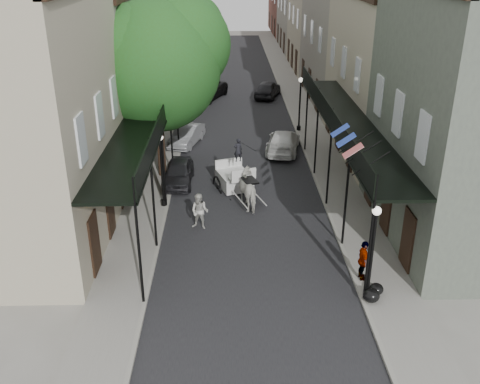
{
  "coord_description": "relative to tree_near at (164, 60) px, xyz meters",
  "views": [
    {
      "loc": [
        -0.9,
        -18.02,
        11.67
      ],
      "look_at": [
        -0.37,
        4.22,
        1.6
      ],
      "focal_mm": 40.0,
      "sensor_mm": 36.0,
      "label": 1
    }
  ],
  "objects": [
    {
      "name": "building_row_left",
      "position": [
        -4.4,
        19.82,
        -1.24
      ],
      "size": [
        5.0,
        80.0,
        10.5
      ],
      "primitive_type": "cube",
      "color": "#9F977F",
      "rests_on": "ground"
    },
    {
      "name": "lamppost_right_near",
      "position": [
        8.3,
        -12.18,
        -4.44
      ],
      "size": [
        0.32,
        0.32,
        3.71
      ],
      "color": "black",
      "rests_on": "sidewalk_right"
    },
    {
      "name": "car_left_near",
      "position": [
        0.6,
        -1.18,
        -5.85
      ],
      "size": [
        1.57,
        3.79,
        1.28
      ],
      "primitive_type": "imported",
      "rotation": [
        0.0,
        0.0,
        -0.01
      ],
      "color": "black",
      "rests_on": "ground"
    },
    {
      "name": "gallery_right",
      "position": [
        8.99,
        -3.2,
        -2.44
      ],
      "size": [
        2.2,
        18.05,
        4.88
      ],
      "color": "black",
      "rests_on": "sidewalk_right"
    },
    {
      "name": "carriage",
      "position": [
        3.49,
        -1.51,
        -5.31
      ],
      "size": [
        2.42,
        3.01,
        3.02
      ],
      "rotation": [
        0.0,
        0.0,
        0.33
      ],
      "color": "black",
      "rests_on": "ground"
    },
    {
      "name": "tree_near",
      "position": [
        0.0,
        0.0,
        0.0
      ],
      "size": [
        7.31,
        6.8,
        9.63
      ],
      "color": "#382619",
      "rests_on": "sidewalk_left"
    },
    {
      "name": "car_right_far",
      "position": [
        6.8,
        17.63,
        -5.76
      ],
      "size": [
        2.84,
        4.56,
        1.45
      ],
      "primitive_type": "imported",
      "rotation": [
        0.0,
        0.0,
        2.86
      ],
      "color": "black",
      "rests_on": "ground"
    },
    {
      "name": "building_row_right",
      "position": [
        12.8,
        19.82,
        -1.24
      ],
      "size": [
        5.0,
        80.0,
        10.5
      ],
      "primitive_type": "cube",
      "color": "gray",
      "rests_on": "ground"
    },
    {
      "name": "pedestrian_sidewalk_right",
      "position": [
        8.4,
        -10.92,
        -5.55
      ],
      "size": [
        0.42,
        0.96,
        1.63
      ],
      "primitive_type": "imported",
      "rotation": [
        0.0,
        0.0,
        1.59
      ],
      "color": "gray",
      "rests_on": "sidewalk_right"
    },
    {
      "name": "lamppost_left",
      "position": [
        0.1,
        -4.18,
        -4.44
      ],
      "size": [
        0.32,
        0.32,
        3.71
      ],
      "color": "black",
      "rests_on": "sidewalk_left"
    },
    {
      "name": "trash_bags",
      "position": [
        8.51,
        -12.2,
        -6.13
      ],
      "size": [
        0.87,
        1.02,
        0.51
      ],
      "color": "black",
      "rests_on": "sidewalk_right"
    },
    {
      "name": "sidewalk_right",
      "position": [
        9.2,
        9.82,
        -6.43
      ],
      "size": [
        2.2,
        90.0,
        0.12
      ],
      "primitive_type": "cube",
      "color": "gray",
      "rests_on": "ground"
    },
    {
      "name": "pedestrian_sidewalk_left",
      "position": [
        -0.0,
        8.24,
        -5.46
      ],
      "size": [
        1.27,
        0.85,
        1.83
      ],
      "primitive_type": "imported",
      "rotation": [
        0.0,
        0.0,
        3.29
      ],
      "color": "gray",
      "rests_on": "sidewalk_left"
    },
    {
      "name": "car_right_near",
      "position": [
        6.8,
        3.78,
        -5.81
      ],
      "size": [
        2.75,
        4.92,
        1.35
      ],
      "primitive_type": "imported",
      "rotation": [
        0.0,
        0.0,
        2.95
      ],
      "color": "silver",
      "rests_on": "ground"
    },
    {
      "name": "sidewalk_left",
      "position": [
        -0.8,
        9.82,
        -6.43
      ],
      "size": [
        2.2,
        90.0,
        0.12
      ],
      "primitive_type": "cube",
      "color": "gray",
      "rests_on": "ground"
    },
    {
      "name": "car_left_far",
      "position": [
        1.32,
        17.08,
        -5.73
      ],
      "size": [
        4.35,
        6.0,
        1.52
      ],
      "primitive_type": "imported",
      "rotation": [
        0.0,
        0.0,
        -0.38
      ],
      "color": "black",
      "rests_on": "ground"
    },
    {
      "name": "lamppost_right_far",
      "position": [
        8.3,
        7.82,
        -4.44
      ],
      "size": [
        0.32,
        0.32,
        3.71
      ],
      "color": "black",
      "rests_on": "sidewalk_right"
    },
    {
      "name": "gallery_left",
      "position": [
        -0.59,
        -3.2,
        -2.44
      ],
      "size": [
        2.2,
        18.05,
        4.88
      ],
      "color": "black",
      "rests_on": "sidewalk_left"
    },
    {
      "name": "tree_far",
      "position": [
        -0.05,
        14.0,
        -0.65
      ],
      "size": [
        6.45,
        6.0,
        8.61
      ],
      "color": "#382619",
      "rests_on": "sidewalk_left"
    },
    {
      "name": "horse",
      "position": [
        4.4,
        -4.18,
        -5.58
      ],
      "size": [
        1.61,
        2.34,
        1.81
      ],
      "primitive_type": "imported",
      "rotation": [
        0.0,
        0.0,
        3.47
      ],
      "color": "silver",
      "rests_on": "ground"
    },
    {
      "name": "car_left_mid",
      "position": [
        0.6,
        5.24,
        -5.85
      ],
      "size": [
        2.35,
        4.11,
        1.28
      ],
      "primitive_type": "imported",
      "rotation": [
        0.0,
        0.0,
        -0.27
      ],
      "color": "gray",
      "rests_on": "ground"
    },
    {
      "name": "pedestrian_walking",
      "position": [
        1.99,
        -6.42,
        -5.63
      ],
      "size": [
        0.99,
        0.87,
        1.71
      ],
      "primitive_type": "imported",
      "rotation": [
        0.0,
        0.0,
        -0.31
      ],
      "color": "#ADACA3",
      "rests_on": "ground"
    },
    {
      "name": "ground",
      "position": [
        4.2,
        -10.18,
        -6.49
      ],
      "size": [
        140.0,
        140.0,
        0.0
      ],
      "primitive_type": "plane",
      "color": "gray",
      "rests_on": "ground"
    },
    {
      "name": "road",
      "position": [
        4.2,
        9.82,
        -6.48
      ],
      "size": [
        8.0,
        90.0,
        0.01
      ],
      "primitive_type": "cube",
      "color": "black",
      "rests_on": "ground"
    }
  ]
}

